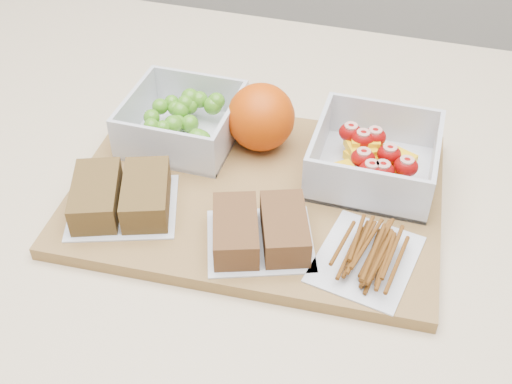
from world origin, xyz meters
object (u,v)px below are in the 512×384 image
Objects in this scene: grape_container at (184,121)px; orange at (261,117)px; fruit_container at (374,159)px; sandwich_bag_left at (121,196)px; pretzel_bag at (367,251)px; sandwich_bag_center at (260,230)px; cutting_board at (257,193)px.

grape_container is 1.60× the size of orange.
fruit_container is 0.29m from sandwich_bag_left.
sandwich_bag_left is 0.27m from pretzel_bag.
sandwich_bag_center is (0.05, -0.16, -0.02)m from orange.
pretzel_bag is (0.16, -0.16, -0.03)m from orange.
grape_container is 0.21m from sandwich_bag_center.
fruit_container is 1.02× the size of sandwich_bag_center.
fruit_container is 0.14m from orange.
orange is 0.64× the size of pretzel_bag.
grape_container is 0.96× the size of sandwich_bag_center.
sandwich_bag_left is 1.06× the size of sandwich_bag_center.
cutting_board is 0.16m from sandwich_bag_left.
sandwich_bag_center is at bearing -2.25° from sandwich_bag_left.
pretzel_bag is (0.26, -0.15, -0.01)m from grape_container.
sandwich_bag_left is (-0.13, -0.08, 0.03)m from cutting_board.
orange is at bearing 53.72° from sandwich_bag_left.
cutting_board is 2.99× the size of fruit_container.
fruit_container is 1.69× the size of orange.
sandwich_bag_center is at bearing -176.80° from pretzel_bag.
grape_container is 0.15m from sandwich_bag_left.
grape_container is 0.95× the size of fruit_container.
cutting_board is 3.23× the size of pretzel_bag.
orange reaches higher than grape_container.
grape_container is 0.91× the size of sandwich_bag_left.
grape_container is 0.29m from pretzel_bag.
cutting_board is 0.10m from orange.
cutting_board is 0.16m from pretzel_bag.
sandwich_bag_center is (0.03, -0.08, 0.02)m from cutting_board.
pretzel_bag is (0.14, -0.08, 0.02)m from cutting_board.
grape_container is 1.02× the size of pretzel_bag.
fruit_container is (0.24, -0.01, -0.00)m from grape_container.
fruit_container is at bearing 28.18° from sandwich_bag_left.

